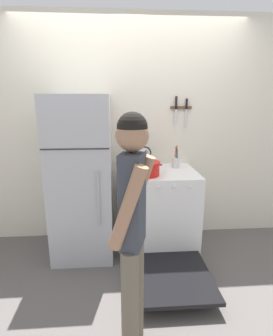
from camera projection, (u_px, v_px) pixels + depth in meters
ground_plane at (132, 232)px, 3.34m from camera, size 14.00×14.00×0.00m
wall_back at (131, 132)px, 3.05m from camera, size 10.00×0.06×2.55m
refrigerator at (82, 178)px, 2.76m from camera, size 0.62×0.71×1.69m
stove_range at (160, 212)px, 2.89m from camera, size 0.77×1.40×0.90m
dutch_oven_pot at (146, 168)px, 2.65m from camera, size 0.32×0.28×0.17m
tea_kettle at (145, 162)px, 2.91m from camera, size 0.23×0.19×0.25m
utensil_jar at (176, 162)px, 2.94m from camera, size 0.09×0.09×0.25m
person at (133, 226)px, 1.59m from camera, size 0.32×0.37×1.59m
wall_knife_strip at (181, 107)px, 2.97m from camera, size 0.24×0.03×0.35m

